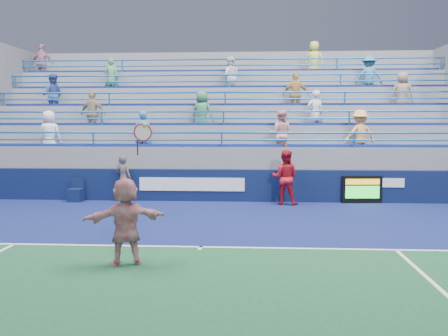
# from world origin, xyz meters

# --- Properties ---
(ground) EXTENTS (120.00, 120.00, 0.00)m
(ground) POSITION_xyz_m (0.00, 0.00, 0.00)
(ground) COLOR #333538
(sponsor_wall) EXTENTS (18.00, 0.32, 1.10)m
(sponsor_wall) POSITION_xyz_m (0.00, 6.50, 0.55)
(sponsor_wall) COLOR #0A163B
(sponsor_wall) RESTS_ON ground
(bleacher_stand) EXTENTS (18.00, 5.60, 6.13)m
(bleacher_stand) POSITION_xyz_m (0.00, 10.27, 1.55)
(bleacher_stand) COLOR slate
(bleacher_stand) RESTS_ON ground
(serve_speed_board) EXTENTS (1.34, 0.26, 0.92)m
(serve_speed_board) POSITION_xyz_m (4.71, 6.33, 0.46)
(serve_speed_board) COLOR black
(serve_speed_board) RESTS_ON ground
(judge_chair) EXTENTS (0.47, 0.47, 0.80)m
(judge_chair) POSITION_xyz_m (-4.94, 6.07, 0.26)
(judge_chair) COLOR #0C193C
(judge_chair) RESTS_ON ground
(tennis_player) EXTENTS (1.61, 1.05, 2.67)m
(tennis_player) POSITION_xyz_m (-1.25, -1.38, 0.83)
(tennis_player) COLOR silver
(tennis_player) RESTS_ON ground
(line_judge) EXTENTS (0.68, 0.56, 1.59)m
(line_judge) POSITION_xyz_m (-3.32, 6.23, 0.80)
(line_judge) COLOR #141D38
(line_judge) RESTS_ON ground
(ball_girl) EXTENTS (0.98, 0.82, 1.80)m
(ball_girl) POSITION_xyz_m (2.13, 5.89, 0.90)
(ball_girl) COLOR #B21422
(ball_girl) RESTS_ON ground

